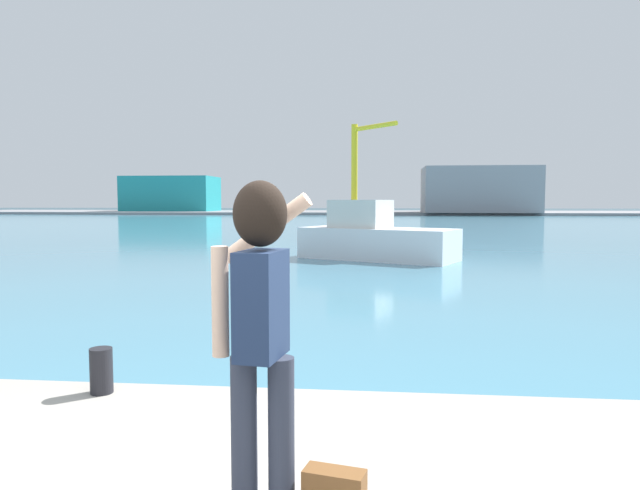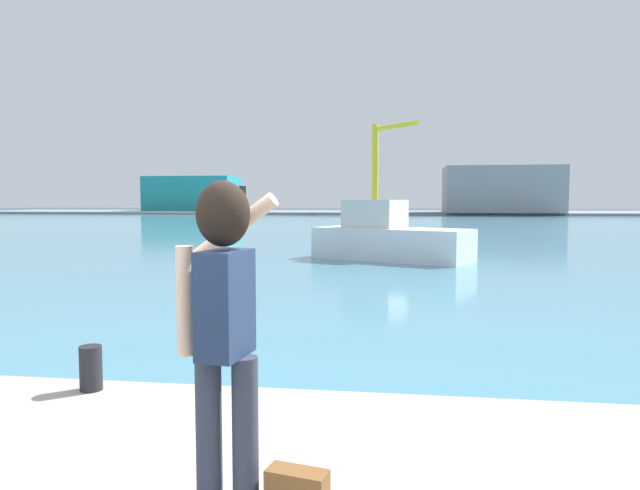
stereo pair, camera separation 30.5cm
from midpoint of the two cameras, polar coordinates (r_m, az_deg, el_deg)
name	(u,v)px [view 1 (the left image)]	position (r m, az deg, el deg)	size (l,w,h in m)	color
ground_plane	(366,224)	(52.88, 4.39, 2.05)	(220.00, 220.00, 0.00)	#334751
harbor_water	(366,223)	(54.88, 4.44, 2.15)	(140.00, 100.00, 0.02)	teal
far_shore_dock	(371,213)	(94.85, 5.00, 3.22)	(140.00, 20.00, 0.40)	gray
person_photographer	(260,311)	(3.04, -8.86, -6.46)	(0.53, 0.56, 1.74)	#2D3342
harbor_bollard	(101,371)	(5.38, -22.44, -11.46)	(0.19, 0.19, 0.39)	black
boat_moored	(374,238)	(21.36, 5.02, 0.70)	(6.09, 4.40, 2.20)	white
warehouse_left	(171,194)	(102.10, -14.63, 4.94)	(15.00, 9.09, 5.86)	teal
warehouse_right	(479,190)	(90.30, 15.39, 5.30)	(16.65, 9.96, 6.80)	gray
port_crane	(359,158)	(90.80, 3.82, 8.60)	(7.05, 7.77, 13.72)	yellow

